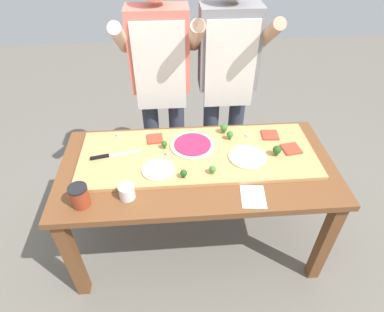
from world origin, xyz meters
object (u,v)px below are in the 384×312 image
(broccoli_floret_back_mid, at_px, (230,135))
(flour_cup, at_px, (127,192))
(sauce_jar, at_px, (80,196))
(broccoli_floret_front_mid, at_px, (184,173))
(cheese_crumble_c, at_px, (167,154))
(cook_left, at_px, (161,75))
(chefs_knife, at_px, (109,156))
(broccoli_floret_back_right, at_px, (277,150))
(broccoli_floret_center_left, at_px, (224,128))
(broccoli_floret_back_left, at_px, (213,169))
(pizza_slice_center, at_px, (291,149))
(cheese_crumble_b, at_px, (118,135))
(pizza_whole_cheese_artichoke, at_px, (158,169))
(pizza_slice_near_left, at_px, (270,135))
(recipe_note, at_px, (253,197))
(pizza_whole_white_garlic, at_px, (247,156))
(cheese_crumble_a, at_px, (247,136))
(cook_right, at_px, (227,73))
(prep_table, at_px, (197,177))
(pizza_slice_far_right, at_px, (155,139))
(pizza_whole_beet_magenta, at_px, (193,145))
(broccoli_floret_front_left, at_px, (164,144))

(broccoli_floret_back_mid, distance_m, flour_cup, 0.76)
(flour_cup, relative_size, sauce_jar, 0.69)
(flour_cup, bearing_deg, broccoli_floret_front_mid, 19.06)
(cheese_crumble_c, relative_size, cook_left, 0.01)
(chefs_knife, distance_m, broccoli_floret_back_right, 1.01)
(broccoli_floret_center_left, distance_m, broccoli_floret_back_left, 0.40)
(pizza_slice_center, bearing_deg, cheese_crumble_b, 168.26)
(pizza_whole_cheese_artichoke, height_order, sauce_jar, sauce_jar)
(broccoli_floret_front_mid, relative_size, broccoli_floret_back_mid, 0.88)
(broccoli_floret_back_right, relative_size, cook_left, 0.04)
(pizza_slice_near_left, height_order, broccoli_floret_back_right, broccoli_floret_back_right)
(cook_left, bearing_deg, broccoli_floret_back_mid, -47.85)
(broccoli_floret_front_mid, distance_m, cheese_crumble_c, 0.22)
(broccoli_floret_back_left, bearing_deg, recipe_note, -41.36)
(pizza_whole_white_garlic, relative_size, cheese_crumble_a, 13.41)
(cheese_crumble_b, xyz_separation_m, flour_cup, (0.10, -0.52, 0.00))
(flour_cup, xyz_separation_m, cook_right, (0.66, 0.91, 0.22))
(broccoli_floret_center_left, relative_size, recipe_note, 0.39)
(pizza_whole_white_garlic, xyz_separation_m, cheese_crumble_c, (-0.48, 0.06, 0.00))
(cook_right, bearing_deg, broccoli_floret_back_mid, -95.36)
(cook_right, bearing_deg, broccoli_floret_front_mid, -114.00)
(pizza_whole_white_garlic, xyz_separation_m, cook_right, (-0.03, 0.66, 0.22))
(broccoli_floret_back_mid, bearing_deg, pizza_slice_center, -20.45)
(pizza_slice_near_left, distance_m, cook_right, 0.55)
(pizza_whole_cheese_artichoke, xyz_separation_m, pizza_whole_white_garlic, (0.53, 0.07, 0.00))
(chefs_knife, xyz_separation_m, cook_left, (0.33, 0.59, 0.22))
(chefs_knife, bearing_deg, cheese_crumble_c, -1.80)
(sauce_jar, bearing_deg, prep_table, 23.02)
(pizza_whole_white_garlic, bearing_deg, cook_right, 92.79)
(cook_left, bearing_deg, pizza_slice_near_left, -33.25)
(pizza_slice_near_left, xyz_separation_m, pizza_slice_center, (0.09, -0.15, 0.00))
(pizza_slice_far_right, distance_m, cheese_crumble_a, 0.60)
(cheese_crumble_a, bearing_deg, pizza_slice_center, -32.30)
(pizza_slice_far_right, relative_size, broccoli_floret_center_left, 1.51)
(cheese_crumble_b, relative_size, flour_cup, 0.20)
(cook_left, bearing_deg, chefs_knife, -119.03)
(pizza_slice_far_right, height_order, broccoli_floret_back_right, broccoli_floret_back_right)
(broccoli_floret_back_right, bearing_deg, pizza_whole_cheese_artichoke, -173.42)
(pizza_whole_white_garlic, xyz_separation_m, pizza_whole_beet_magenta, (-0.32, 0.14, 0.00))
(flour_cup, bearing_deg, recipe_note, -4.13)
(chefs_knife, distance_m, recipe_note, 0.88)
(broccoli_floret_center_left, xyz_separation_m, cook_right, (0.07, 0.40, 0.19))
(cheese_crumble_b, xyz_separation_m, recipe_note, (0.76, -0.57, -0.03))
(broccoli_floret_back_left, xyz_separation_m, broccoli_floret_front_left, (-0.27, 0.25, 0.00))
(cheese_crumble_b, bearing_deg, chefs_knife, -100.71)
(broccoli_floret_back_mid, xyz_separation_m, recipe_note, (0.05, -0.48, -0.06))
(chefs_knife, bearing_deg, cook_right, 36.39)
(broccoli_floret_back_mid, xyz_separation_m, cheese_crumble_b, (-0.71, 0.09, -0.03))
(cheese_crumble_a, distance_m, cook_left, 0.74)
(broccoli_floret_center_left, bearing_deg, broccoli_floret_front_mid, -125.33)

